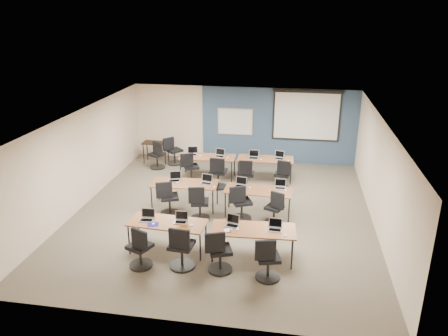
% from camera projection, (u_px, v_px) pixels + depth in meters
% --- Properties ---
extents(floor, '(8.00, 9.00, 0.02)m').
position_uv_depth(floor, '(223.00, 213.00, 12.04)').
color(floor, '#6B6354').
rests_on(floor, ground).
extents(ceiling, '(8.00, 9.00, 0.02)m').
position_uv_depth(ceiling, '(223.00, 117.00, 11.10)').
color(ceiling, white).
rests_on(ceiling, ground).
extents(wall_back, '(8.00, 0.04, 2.70)m').
position_uv_depth(wall_back, '(244.00, 124.00, 15.73)').
color(wall_back, beige).
rests_on(wall_back, ground).
extents(wall_front, '(8.00, 0.04, 2.70)m').
position_uv_depth(wall_front, '(178.00, 257.00, 7.41)').
color(wall_front, beige).
rests_on(wall_front, ground).
extents(wall_left, '(0.04, 9.00, 2.70)m').
position_uv_depth(wall_left, '(82.00, 159.00, 12.19)').
color(wall_left, beige).
rests_on(wall_left, ground).
extents(wall_right, '(0.04, 9.00, 2.70)m').
position_uv_depth(wall_right, '(380.00, 176.00, 10.95)').
color(wall_right, beige).
rests_on(wall_right, ground).
extents(blue_accent_panel, '(5.50, 0.04, 2.70)m').
position_uv_depth(blue_accent_panel, '(278.00, 126.00, 15.51)').
color(blue_accent_panel, '#3D5977').
rests_on(blue_accent_panel, wall_back).
extents(whiteboard, '(1.28, 0.03, 0.98)m').
position_uv_depth(whiteboard, '(235.00, 122.00, 15.68)').
color(whiteboard, silver).
rests_on(whiteboard, wall_back).
extents(projector_screen, '(2.40, 0.10, 1.82)m').
position_uv_depth(projector_screen, '(307.00, 113.00, 15.12)').
color(projector_screen, black).
rests_on(projector_screen, wall_back).
extents(training_table_front_left, '(1.78, 0.74, 0.73)m').
position_uv_depth(training_table_front_left, '(167.00, 224.00, 9.96)').
color(training_table_front_left, brown).
rests_on(training_table_front_left, floor).
extents(training_table_front_right, '(1.86, 0.78, 0.73)m').
position_uv_depth(training_table_front_right, '(253.00, 231.00, 9.65)').
color(training_table_front_right, '#956227').
rests_on(training_table_front_right, floor).
extents(training_table_mid_left, '(1.86, 0.77, 0.73)m').
position_uv_depth(training_table_mid_left, '(184.00, 184.00, 12.16)').
color(training_table_mid_left, '#A36B47').
rests_on(training_table_mid_left, floor).
extents(training_table_mid_right, '(1.81, 0.75, 0.73)m').
position_uv_depth(training_table_mid_right, '(258.00, 191.00, 11.71)').
color(training_table_mid_right, brown).
rests_on(training_table_mid_right, floor).
extents(training_table_back_left, '(1.81, 0.75, 0.73)m').
position_uv_depth(training_table_back_left, '(208.00, 158.00, 14.30)').
color(training_table_back_left, brown).
rests_on(training_table_back_left, floor).
extents(training_table_back_right, '(1.80, 0.75, 0.73)m').
position_uv_depth(training_table_back_right, '(265.00, 160.00, 14.12)').
color(training_table_back_right, '#9B582E').
rests_on(training_table_back_right, floor).
extents(laptop_0, '(0.32, 0.27, 0.24)m').
position_uv_depth(laptop_0, '(147.00, 217.00, 10.04)').
color(laptop_0, '#AFAFB3').
rests_on(laptop_0, training_table_front_left).
extents(mouse_0, '(0.06, 0.09, 0.03)m').
position_uv_depth(mouse_0, '(153.00, 224.00, 9.84)').
color(mouse_0, white).
rests_on(mouse_0, training_table_front_left).
extents(task_chair_0, '(0.55, 0.51, 0.99)m').
position_uv_depth(task_chair_0, '(140.00, 251.00, 9.38)').
color(task_chair_0, black).
rests_on(task_chair_0, floor).
extents(laptop_1, '(0.30, 0.25, 0.23)m').
position_uv_depth(laptop_1, '(181.00, 219.00, 9.94)').
color(laptop_1, '#B5B5B5').
rests_on(laptop_1, training_table_front_left).
extents(mouse_1, '(0.09, 0.12, 0.04)m').
position_uv_depth(mouse_1, '(191.00, 225.00, 9.77)').
color(mouse_1, white).
rests_on(mouse_1, training_table_front_left).
extents(task_chair_1, '(0.56, 0.56, 1.04)m').
position_uv_depth(task_chair_1, '(181.00, 251.00, 9.35)').
color(task_chair_1, black).
rests_on(task_chair_1, floor).
extents(laptop_2, '(0.30, 0.26, 0.23)m').
position_uv_depth(laptop_2, '(233.00, 223.00, 9.78)').
color(laptop_2, '#A8A8B4').
rests_on(laptop_2, training_table_front_right).
extents(mouse_2, '(0.07, 0.10, 0.03)m').
position_uv_depth(mouse_2, '(237.00, 229.00, 9.60)').
color(mouse_2, white).
rests_on(mouse_2, training_table_front_right).
extents(task_chair_2, '(0.55, 0.53, 1.01)m').
position_uv_depth(task_chair_2, '(219.00, 255.00, 9.22)').
color(task_chair_2, black).
rests_on(task_chair_2, floor).
extents(laptop_3, '(0.30, 0.26, 0.23)m').
position_uv_depth(laptop_3, '(275.00, 227.00, 9.60)').
color(laptop_3, silver).
rests_on(laptop_3, training_table_front_right).
extents(mouse_3, '(0.08, 0.11, 0.03)m').
position_uv_depth(mouse_3, '(285.00, 235.00, 9.34)').
color(mouse_3, white).
rests_on(mouse_3, training_table_front_right).
extents(task_chair_3, '(0.52, 0.52, 1.00)m').
position_uv_depth(task_chair_3, '(267.00, 262.00, 8.96)').
color(task_chair_3, black).
rests_on(task_chair_3, floor).
extents(laptop_4, '(0.33, 0.28, 0.25)m').
position_uv_depth(laptop_4, '(175.00, 178.00, 12.29)').
color(laptop_4, '#B4B4C1').
rests_on(laptop_4, training_table_mid_left).
extents(mouse_4, '(0.08, 0.11, 0.04)m').
position_uv_depth(mouse_4, '(178.00, 182.00, 12.15)').
color(mouse_4, white).
rests_on(mouse_4, training_table_mid_left).
extents(task_chair_4, '(0.56, 0.53, 1.01)m').
position_uv_depth(task_chair_4, '(168.00, 201.00, 11.77)').
color(task_chair_4, black).
rests_on(task_chair_4, floor).
extents(laptop_5, '(0.32, 0.27, 0.24)m').
position_uv_depth(laptop_5, '(207.00, 181.00, 12.11)').
color(laptop_5, '#B5B5B5').
rests_on(laptop_5, training_table_mid_left).
extents(mouse_5, '(0.08, 0.11, 0.03)m').
position_uv_depth(mouse_5, '(214.00, 187.00, 11.86)').
color(mouse_5, white).
rests_on(mouse_5, training_table_mid_left).
extents(task_chair_5, '(0.52, 0.52, 1.00)m').
position_uv_depth(task_chair_5, '(199.00, 206.00, 11.49)').
color(task_chair_5, black).
rests_on(task_chair_5, floor).
extents(laptop_6, '(0.31, 0.27, 0.24)m').
position_uv_depth(laptop_6, '(241.00, 184.00, 11.92)').
color(laptop_6, '#B3B3B3').
rests_on(laptop_6, training_table_mid_right).
extents(mouse_6, '(0.08, 0.11, 0.04)m').
position_uv_depth(mouse_6, '(250.00, 187.00, 11.81)').
color(mouse_6, white).
rests_on(mouse_6, training_table_mid_right).
extents(task_chair_6, '(0.57, 0.53, 1.01)m').
position_uv_depth(task_chair_6, '(241.00, 206.00, 11.49)').
color(task_chair_6, black).
rests_on(task_chair_6, floor).
extents(laptop_7, '(0.31, 0.26, 0.23)m').
position_uv_depth(laptop_7, '(280.00, 186.00, 11.80)').
color(laptop_7, silver).
rests_on(laptop_7, training_table_mid_right).
extents(mouse_7, '(0.07, 0.10, 0.03)m').
position_uv_depth(mouse_7, '(286.00, 190.00, 11.63)').
color(mouse_7, white).
rests_on(mouse_7, training_table_mid_right).
extents(task_chair_7, '(0.49, 0.46, 0.95)m').
position_uv_depth(task_chair_7, '(275.00, 210.00, 11.29)').
color(task_chair_7, black).
rests_on(task_chair_7, floor).
extents(laptop_8, '(0.35, 0.30, 0.26)m').
position_uv_depth(laptop_8, '(192.00, 153.00, 14.44)').
color(laptop_8, '#B5B5B5').
rests_on(laptop_8, training_table_back_left).
extents(mouse_8, '(0.08, 0.11, 0.04)m').
position_uv_depth(mouse_8, '(200.00, 156.00, 14.30)').
color(mouse_8, white).
rests_on(mouse_8, training_table_back_left).
extents(task_chair_8, '(0.55, 0.51, 0.99)m').
position_uv_depth(task_chair_8, '(190.00, 170.00, 14.05)').
color(task_chair_8, black).
rests_on(task_chair_8, floor).
extents(laptop_9, '(0.32, 0.27, 0.24)m').
position_uv_depth(laptop_9, '(220.00, 154.00, 14.29)').
color(laptop_9, '#A8A8B2').
rests_on(laptop_9, training_table_back_left).
extents(mouse_9, '(0.06, 0.09, 0.03)m').
position_uv_depth(mouse_9, '(228.00, 157.00, 14.17)').
color(mouse_9, white).
rests_on(mouse_9, training_table_back_left).
extents(task_chair_9, '(0.56, 0.56, 1.04)m').
position_uv_depth(task_chair_9, '(218.00, 175.00, 13.53)').
color(task_chair_9, black).
rests_on(task_chair_9, floor).
extents(laptop_10, '(0.33, 0.28, 0.25)m').
position_uv_depth(laptop_10, '(254.00, 156.00, 14.13)').
color(laptop_10, '#A5A5A8').
rests_on(laptop_10, training_table_back_right).
extents(mouse_10, '(0.07, 0.10, 0.03)m').
position_uv_depth(mouse_10, '(261.00, 159.00, 14.00)').
color(mouse_10, white).
rests_on(mouse_10, training_table_back_right).
extents(task_chair_10, '(0.50, 0.50, 0.98)m').
position_uv_depth(task_chair_10, '(246.00, 177.00, 13.46)').
color(task_chair_10, black).
rests_on(task_chair_10, floor).
extents(laptop_11, '(0.31, 0.27, 0.24)m').
position_uv_depth(laptop_11, '(279.00, 157.00, 14.08)').
color(laptop_11, '#A9AAB6').
rests_on(laptop_11, training_table_back_right).
extents(mouse_11, '(0.08, 0.11, 0.04)m').
position_uv_depth(mouse_11, '(288.00, 161.00, 13.83)').
color(mouse_11, white).
rests_on(mouse_11, training_table_back_right).
extents(task_chair_11, '(0.50, 0.50, 0.98)m').
position_uv_depth(task_chair_11, '(282.00, 177.00, 13.47)').
color(task_chair_11, black).
rests_on(task_chair_11, floor).
extents(blue_mousepad, '(0.29, 0.26, 0.01)m').
position_uv_depth(blue_mousepad, '(153.00, 224.00, 9.83)').
color(blue_mousepad, navy).
rests_on(blue_mousepad, training_table_front_left).
extents(snack_bowl, '(0.29, 0.29, 0.07)m').
position_uv_depth(snack_bowl, '(183.00, 228.00, 9.58)').
color(snack_bowl, brown).
rests_on(snack_bowl, training_table_front_left).
extents(snack_plate, '(0.23, 0.23, 0.01)m').
position_uv_depth(snack_plate, '(228.00, 230.00, 9.56)').
color(snack_plate, white).
rests_on(snack_plate, training_table_front_right).
extents(coffee_cup, '(0.07, 0.07, 0.05)m').
position_uv_depth(coffee_cup, '(231.00, 231.00, 9.48)').
color(coffee_cup, silver).
rests_on(coffee_cup, snack_plate).
extents(utility_table, '(0.92, 0.51, 0.75)m').
position_uv_depth(utility_table, '(156.00, 145.00, 15.73)').
color(utility_table, black).
rests_on(utility_table, floor).
extents(spare_chair_a, '(0.65, 0.54, 1.02)m').
position_uv_depth(spare_chair_a, '(173.00, 153.00, 15.60)').
color(spare_chair_a, black).
rests_on(spare_chair_a, floor).
extents(spare_chair_b, '(0.58, 0.53, 1.01)m').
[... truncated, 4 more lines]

